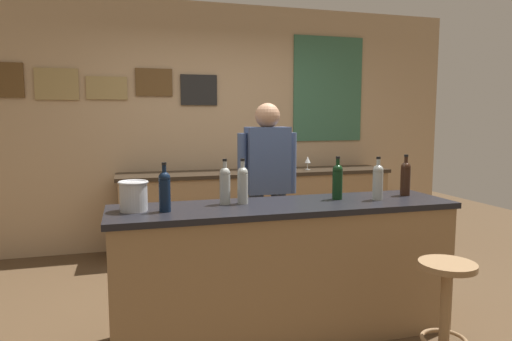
{
  "coord_description": "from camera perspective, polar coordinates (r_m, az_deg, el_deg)",
  "views": [
    {
      "loc": [
        -1.02,
        -3.24,
        1.49
      ],
      "look_at": [
        0.04,
        0.45,
        1.05
      ],
      "focal_mm": 31.82,
      "sensor_mm": 36.0,
      "label": 1
    }
  ],
  "objects": [
    {
      "name": "wine_glass_b",
      "position": [
        5.26,
        6.5,
        1.29
      ],
      "size": [
        0.07,
        0.07,
        0.16
      ],
      "color": "silver",
      "rests_on": "side_counter"
    },
    {
      "name": "wine_bottle_c",
      "position": [
        3.04,
        -1.69,
        -1.68
      ],
      "size": [
        0.07,
        0.07,
        0.31
      ],
      "color": "#999E99",
      "rests_on": "bar_counter"
    },
    {
      "name": "bartender",
      "position": [
        3.86,
        1.43,
        -1.7
      ],
      "size": [
        0.52,
        0.21,
        1.62
      ],
      "color": "#384766",
      "rests_on": "ground_plane"
    },
    {
      "name": "coffee_mug",
      "position": [
        5.03,
        -1.58,
        0.37
      ],
      "size": [
        0.12,
        0.08,
        0.09
      ],
      "color": "silver",
      "rests_on": "side_counter"
    },
    {
      "name": "wine_glass_a",
      "position": [
        5.22,
        2.76,
        1.28
      ],
      "size": [
        0.07,
        0.07,
        0.16
      ],
      "color": "silver",
      "rests_on": "side_counter"
    },
    {
      "name": "side_counter",
      "position": [
        5.19,
        0.19,
        -4.97
      ],
      "size": [
        3.09,
        0.56,
        0.9
      ],
      "color": "olive",
      "rests_on": "ground_plane"
    },
    {
      "name": "wine_bottle_d",
      "position": [
        3.26,
        10.2,
        -1.22
      ],
      "size": [
        0.07,
        0.07,
        0.31
      ],
      "color": "black",
      "rests_on": "bar_counter"
    },
    {
      "name": "back_wall",
      "position": [
        5.37,
        -4.94,
        5.76
      ],
      "size": [
        6.0,
        0.09,
        2.8
      ],
      "color": "tan",
      "rests_on": "ground_plane"
    },
    {
      "name": "wine_bottle_b",
      "position": [
        3.03,
        -3.93,
        -1.72
      ],
      "size": [
        0.07,
        0.07,
        0.31
      ],
      "color": "#999E99",
      "rests_on": "bar_counter"
    },
    {
      "name": "ground_plane",
      "position": [
        3.71,
        1.42,
        -17.16
      ],
      "size": [
        10.0,
        10.0,
        0.0
      ],
      "primitive_type": "plane",
      "color": "#4C3823"
    },
    {
      "name": "wine_bottle_f",
      "position": [
        3.55,
        18.27,
        -0.81
      ],
      "size": [
        0.07,
        0.07,
        0.31
      ],
      "color": "black",
      "rests_on": "bar_counter"
    },
    {
      "name": "wine_bottle_e",
      "position": [
        3.3,
        15.06,
        -1.25
      ],
      "size": [
        0.07,
        0.07,
        0.31
      ],
      "color": "#999E99",
      "rests_on": "bar_counter"
    },
    {
      "name": "ice_bucket",
      "position": [
        2.91,
        -15.14,
        -3.03
      ],
      "size": [
        0.19,
        0.19,
        0.19
      ],
      "color": "#B7BABF",
      "rests_on": "bar_counter"
    },
    {
      "name": "wine_bottle_a",
      "position": [
        2.84,
        -11.41,
        -2.4
      ],
      "size": [
        0.07,
        0.07,
        0.31
      ],
      "color": "black",
      "rests_on": "bar_counter"
    },
    {
      "name": "bar_counter",
      "position": [
        3.19,
        3.66,
        -12.32
      ],
      "size": [
        2.33,
        0.6,
        0.92
      ],
      "color": "olive",
      "rests_on": "ground_plane"
    },
    {
      "name": "bar_stool",
      "position": [
        2.91,
        22.75,
        -14.74
      ],
      "size": [
        0.32,
        0.32,
        0.68
      ],
      "color": "olive",
      "rests_on": "ground_plane"
    }
  ]
}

